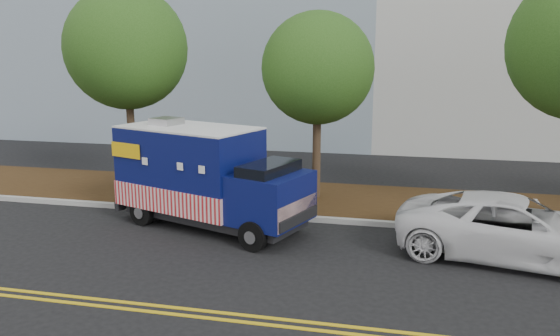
# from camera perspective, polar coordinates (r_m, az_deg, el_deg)

# --- Properties ---
(ground) EXTENTS (120.00, 120.00, 0.00)m
(ground) POSITION_cam_1_polar(r_m,az_deg,el_deg) (14.53, -1.34, -6.99)
(ground) COLOR black
(ground) RESTS_ON ground
(curb) EXTENTS (120.00, 0.18, 0.15)m
(curb) POSITION_cam_1_polar(r_m,az_deg,el_deg) (15.80, -0.11, -5.10)
(curb) COLOR #9E9E99
(curb) RESTS_ON ground
(mulch_strip) EXTENTS (120.00, 4.00, 0.15)m
(mulch_strip) POSITION_cam_1_polar(r_m,az_deg,el_deg) (17.77, 1.40, -3.14)
(mulch_strip) COLOR black
(mulch_strip) RESTS_ON ground
(centerline_near) EXTENTS (120.00, 0.10, 0.01)m
(centerline_near) POSITION_cam_1_polar(r_m,az_deg,el_deg) (10.60, -7.39, -14.64)
(centerline_near) COLOR gold
(centerline_near) RESTS_ON ground
(centerline_far) EXTENTS (120.00, 0.10, 0.01)m
(centerline_far) POSITION_cam_1_polar(r_m,az_deg,el_deg) (10.39, -7.87, -15.24)
(centerline_far) COLOR gold
(centerline_far) RESTS_ON ground
(tree_a) EXTENTS (4.06, 4.06, 6.87)m
(tree_a) POSITION_cam_1_polar(r_m,az_deg,el_deg) (19.23, -15.75, 11.92)
(tree_a) COLOR #38281C
(tree_a) RESTS_ON ground
(tree_b) EXTENTS (3.47, 3.47, 5.97)m
(tree_b) POSITION_cam_1_polar(r_m,az_deg,el_deg) (17.09, 3.97, 10.33)
(tree_b) COLOR #38281C
(tree_b) RESTS_ON ground
(sign_post) EXTENTS (0.06, 0.06, 2.40)m
(sign_post) POSITION_cam_1_polar(r_m,az_deg,el_deg) (16.30, -3.01, -0.48)
(sign_post) COLOR #473828
(sign_post) RESTS_ON ground
(food_truck) EXTENTS (5.87, 3.72, 2.92)m
(food_truck) POSITION_cam_1_polar(r_m,az_deg,el_deg) (15.09, -7.98, -1.14)
(food_truck) COLOR black
(food_truck) RESTS_ON ground
(white_car) EXTENTS (5.68, 3.45, 1.47)m
(white_car) POSITION_cam_1_polar(r_m,az_deg,el_deg) (13.81, 23.33, -5.83)
(white_car) COLOR silver
(white_car) RESTS_ON ground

